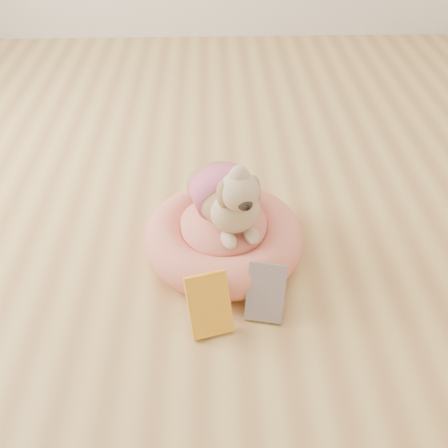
{
  "coord_description": "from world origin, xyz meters",
  "views": [
    {
      "loc": [
        0.18,
        -1.54,
        1.35
      ],
      "look_at": [
        0.22,
        -0.17,
        0.18
      ],
      "focal_mm": 40.0,
      "sensor_mm": 36.0,
      "label": 1
    }
  ],
  "objects_px": {
    "pet_bed": "(224,237)",
    "book_white": "(266,293)",
    "dog": "(228,184)",
    "book_yellow": "(209,305)"
  },
  "relations": [
    {
      "from": "pet_bed",
      "to": "book_white",
      "type": "height_order",
      "value": "book_white"
    },
    {
      "from": "pet_bed",
      "to": "dog",
      "type": "bearing_deg",
      "value": 46.22
    },
    {
      "from": "book_white",
      "to": "dog",
      "type": "bearing_deg",
      "value": 121.73
    },
    {
      "from": "dog",
      "to": "book_white",
      "type": "bearing_deg",
      "value": -85.26
    },
    {
      "from": "book_yellow",
      "to": "dog",
      "type": "bearing_deg",
      "value": 63.65
    },
    {
      "from": "dog",
      "to": "pet_bed",
      "type": "bearing_deg",
      "value": -149.52
    },
    {
      "from": "book_yellow",
      "to": "book_white",
      "type": "height_order",
      "value": "book_yellow"
    },
    {
      "from": "pet_bed",
      "to": "book_white",
      "type": "bearing_deg",
      "value": -65.76
    },
    {
      "from": "pet_bed",
      "to": "book_white",
      "type": "relative_size",
      "value": 3.07
    },
    {
      "from": "pet_bed",
      "to": "dog",
      "type": "distance_m",
      "value": 0.24
    }
  ]
}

